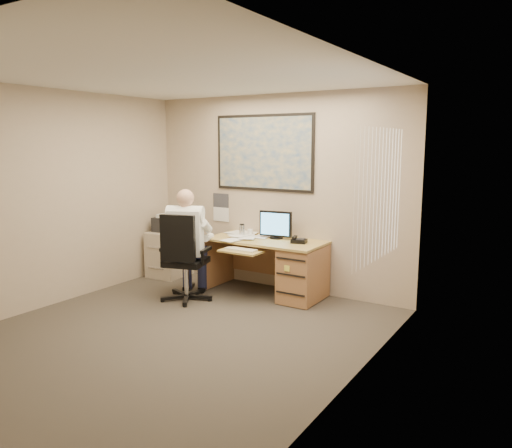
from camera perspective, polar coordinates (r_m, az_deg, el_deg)
The scene contains 8 objects.
room_shell at distance 5.16m, azimuth -10.26°, elevation 1.49°, with size 4.00×4.50×2.70m.
desk at distance 6.64m, azimuth 3.64°, elevation -4.65°, with size 1.60×0.97×1.12m.
world_map at distance 7.03m, azimuth 0.86°, elevation 8.13°, with size 1.56×0.03×1.06m, color #1E4C93.
wall_calendar at distance 7.51m, azimuth -4.03°, elevation 1.90°, with size 0.28×0.01×0.42m, color white.
window_blinds at distance 4.84m, azimuth 14.08°, elevation 3.23°, with size 0.06×1.40×1.30m, color silver, non-canonical shape.
filing_cabinet at distance 7.83m, azimuth -9.88°, elevation -2.87°, with size 0.53×0.62×0.96m.
office_chair at distance 6.59m, azimuth -8.36°, elevation -5.78°, with size 0.86×0.86×1.16m.
person at distance 6.55m, azimuth -7.87°, elevation -2.37°, with size 0.60×0.86×1.45m, color white, non-canonical shape.
Camera 1 is at (3.45, -3.78, 2.03)m, focal length 35.00 mm.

